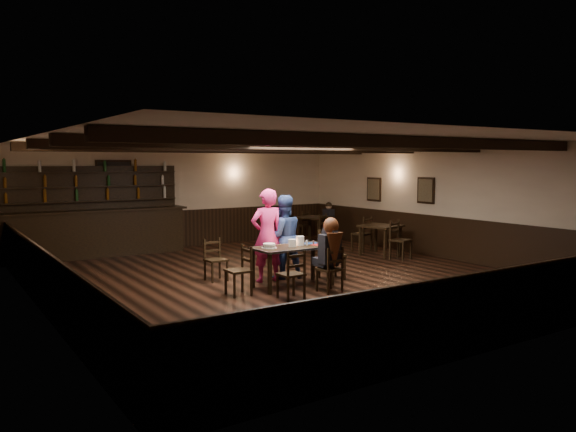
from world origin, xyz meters
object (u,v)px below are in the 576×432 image
chair_near_right (332,266)px  bar_counter (94,227)px  man_blue (283,237)px  dining_table (293,251)px  chair_near_left (293,271)px  woman_pink (267,235)px  cake (269,246)px

chair_near_right → bar_counter: bearing=112.0°
man_blue → dining_table: bearing=82.6°
chair_near_left → man_blue: (0.80, 1.56, 0.34)m
chair_near_left → chair_near_right: bearing=2.8°
dining_table → bar_counter: 5.86m
chair_near_right → woman_pink: size_ratio=0.46×
chair_near_right → cake: 1.19m
chair_near_left → woman_pink: 1.58m
man_blue → cake: bearing=55.1°
dining_table → man_blue: man_blue is taller
dining_table → cake: cake is taller
dining_table → man_blue: 0.80m
cake → chair_near_left: bearing=-93.9°
woman_pink → chair_near_right: bearing=116.2°
chair_near_left → bar_counter: bearing=104.8°
chair_near_left → woman_pink: (0.38, 1.48, 0.41)m
woman_pink → man_blue: size_ratio=1.08×
chair_near_left → man_blue: bearing=62.9°
man_blue → cake: (-0.74, -0.68, -0.03)m
woman_pink → cake: (-0.32, -0.60, -0.10)m
dining_table → chair_near_right: size_ratio=1.81×
man_blue → bar_counter: 5.30m
dining_table → woman_pink: size_ratio=0.82×
chair_near_left → chair_near_right: (0.85, 0.04, -0.01)m
man_blue → cake: 1.01m
chair_near_left → woman_pink: size_ratio=0.47×
woman_pink → cake: 0.69m
cake → bar_counter: size_ratio=0.06×
chair_near_left → bar_counter: 6.48m
dining_table → chair_near_right: chair_near_right is taller
man_blue → bar_counter: (-2.46, 4.70, -0.10)m
dining_table → woman_pink: bearing=103.7°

